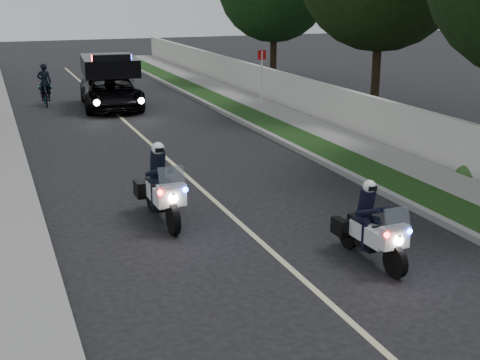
% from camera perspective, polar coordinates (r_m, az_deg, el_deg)
% --- Properties ---
extents(ground, '(120.00, 120.00, 0.00)m').
position_cam_1_polar(ground, '(11.66, 5.90, -8.95)').
color(ground, black).
rests_on(ground, ground).
extents(curb_right, '(0.20, 60.00, 0.15)m').
position_cam_1_polar(curb_right, '(21.89, 3.72, 3.33)').
color(curb_right, gray).
rests_on(curb_right, ground).
extents(grass_verge, '(1.20, 60.00, 0.16)m').
position_cam_1_polar(grass_verge, '(22.19, 5.36, 3.48)').
color(grass_verge, '#193814').
rests_on(grass_verge, ground).
extents(sidewalk_right, '(1.40, 60.00, 0.16)m').
position_cam_1_polar(sidewalk_right, '(22.78, 8.30, 3.71)').
color(sidewalk_right, gray).
rests_on(sidewalk_right, ground).
extents(property_wall, '(0.22, 60.00, 1.50)m').
position_cam_1_polar(property_wall, '(23.15, 10.54, 5.50)').
color(property_wall, beige).
rests_on(property_wall, ground).
extents(curb_left, '(0.20, 60.00, 0.15)m').
position_cam_1_polar(curb_left, '(19.98, -18.19, 1.29)').
color(curb_left, gray).
rests_on(curb_left, ground).
extents(lane_marking, '(0.12, 50.00, 0.01)m').
position_cam_1_polar(lane_marking, '(20.57, -6.73, 2.21)').
color(lane_marking, '#BFB78C').
rests_on(lane_marking, ground).
extents(police_moto_left, '(0.76, 2.09, 1.76)m').
position_cam_1_polar(police_moto_left, '(14.70, -6.74, -3.54)').
color(police_moto_left, silver).
rests_on(police_moto_left, ground).
extents(police_moto_right, '(0.72, 1.87, 1.57)m').
position_cam_1_polar(police_moto_right, '(12.75, 11.12, -6.90)').
color(police_moto_right, silver).
rests_on(police_moto_right, ground).
extents(police_suv, '(2.87, 5.41, 2.54)m').
position_cam_1_polar(police_suv, '(29.18, -11.00, 6.16)').
color(police_suv, black).
rests_on(police_suv, ground).
extents(bicycle, '(0.66, 1.78, 0.92)m').
position_cam_1_polar(bicycle, '(30.48, -16.42, 6.22)').
color(bicycle, black).
rests_on(bicycle, ground).
extents(cyclist, '(0.62, 0.44, 1.64)m').
position_cam_1_polar(cyclist, '(30.48, -16.42, 6.22)').
color(cyclist, black).
rests_on(cyclist, ground).
extents(sign_post, '(0.47, 0.47, 2.57)m').
position_cam_1_polar(sign_post, '(28.34, 1.86, 6.15)').
color(sign_post, red).
rests_on(sign_post, ground).
extents(tree_right_c, '(7.73, 7.73, 11.41)m').
position_cam_1_polar(tree_right_c, '(28.50, 11.50, 5.90)').
color(tree_right_c, black).
rests_on(tree_right_c, ground).
extents(tree_right_d, '(7.49, 7.49, 10.02)m').
position_cam_1_polar(tree_right_d, '(36.77, 2.87, 8.46)').
color(tree_right_d, '#163C14').
rests_on(tree_right_d, ground).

